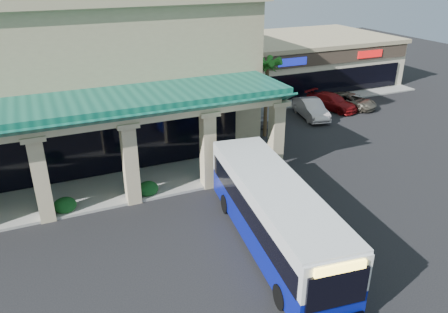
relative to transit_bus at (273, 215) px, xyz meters
name	(u,v)px	position (x,y,z in m)	size (l,w,h in m)	color
ground	(220,238)	(-2.03, 1.50, -1.65)	(110.00, 110.00, 0.00)	black
main_building	(15,69)	(-10.03, 17.50, 4.03)	(30.80, 14.80, 11.35)	tan
arcade	(27,159)	(-10.03, 8.30, 1.20)	(30.00, 6.20, 5.70)	#0D5142
strip_mall	(285,61)	(15.97, 25.50, 0.80)	(22.50, 12.50, 4.90)	beige
palm_0	(266,94)	(6.47, 12.50, 1.65)	(2.40, 2.40, 6.60)	#1A5F19
palm_1	(259,88)	(7.47, 15.50, 1.25)	(2.40, 2.40, 5.80)	#1A5F19
broadleaf_tree	(212,82)	(5.47, 20.50, 0.76)	(2.60, 2.60, 4.81)	#0D3C13
transit_bus	(273,215)	(0.00, 0.00, 0.00)	(2.74, 11.78, 3.29)	#08138F
pedestrian	(324,234)	(1.92, -1.37, -0.69)	(0.70, 0.46, 1.91)	#4D4E61
car_silver	(265,113)	(8.06, 15.39, -0.89)	(1.78, 4.43, 1.51)	#A7A7B8
car_white	(311,109)	(12.14, 14.70, -0.86)	(1.66, 4.75, 1.56)	beige
car_red	(332,102)	(15.13, 15.84, -0.93)	(2.00, 4.91, 1.42)	maroon
car_gray	(351,101)	(17.07, 15.49, -1.01)	(2.12, 4.59, 1.28)	#5F584B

